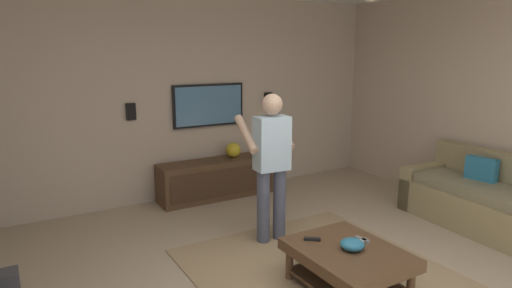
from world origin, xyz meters
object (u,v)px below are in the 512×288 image
object	(u,v)px
wall_speaker_right	(131,112)
person_standing	(271,159)
vase_round	(233,150)
remote_white	(360,242)
media_console	(217,179)
wall_speaker_left	(268,100)
couch	(486,201)
tv	(209,105)
remote_black	(312,239)
bowl	(352,244)
remote_grey	(362,240)
coffee_table	(348,260)

from	to	relation	value
wall_speaker_right	person_standing	bearing A→B (deg)	-152.40
vase_round	remote_white	bearing A→B (deg)	175.55
media_console	wall_speaker_right	xyz separation A→B (m)	(0.25, 1.11, 1.02)
vase_round	wall_speaker_left	xyz separation A→B (m)	(0.22, -0.74, 0.68)
person_standing	vase_round	world-z (taller)	person_standing
person_standing	wall_speaker_right	world-z (taller)	person_standing
couch	vase_round	distance (m)	3.35
tv	wall_speaker_right	size ratio (longest dim) A/B	4.91
remote_white	remote_black	bearing A→B (deg)	142.14
media_console	remote_white	bearing A→B (deg)	1.15
tv	person_standing	distance (m)	1.92
bowl	wall_speaker_left	xyz separation A→B (m)	(3.15, -1.12, 0.89)
tv	remote_white	world-z (taller)	tv
couch	bowl	bearing A→B (deg)	10.38
wall_speaker_left	remote_grey	bearing A→B (deg)	163.32
remote_black	wall_speaker_right	size ratio (longest dim) A/B	0.68
person_standing	wall_speaker_right	bearing A→B (deg)	32.20
tv	vase_round	xyz separation A→B (m)	(-0.21, -0.28, -0.65)
remote_grey	wall_speaker_left	distance (m)	3.33
media_console	remote_white	world-z (taller)	media_console
wall_speaker_left	wall_speaker_right	bearing A→B (deg)	90.00
remote_grey	remote_black	bearing A→B (deg)	51.89
remote_black	remote_grey	world-z (taller)	same
bowl	coffee_table	bearing A→B (deg)	36.84
remote_grey	wall_speaker_right	distance (m)	3.41
coffee_table	remote_white	distance (m)	0.21
media_console	tv	bearing A→B (deg)	180.00
coffee_table	tv	xyz separation A→B (m)	(3.11, -0.12, 1.02)
wall_speaker_left	couch	bearing A→B (deg)	-156.12
media_console	wall_speaker_right	size ratio (longest dim) A/B	7.73
remote_black	wall_speaker_left	bearing A→B (deg)	-75.99
coffee_table	media_console	bearing A→B (deg)	-2.37
couch	person_standing	world-z (taller)	person_standing
remote_grey	wall_speaker_right	size ratio (longest dim) A/B	0.68
person_standing	bowl	distance (m)	1.35
couch	person_standing	size ratio (longest dim) A/B	1.19
media_console	remote_grey	distance (m)	2.82
remote_white	wall_speaker_left	xyz separation A→B (m)	(3.09, -0.96, 0.92)
couch	coffee_table	distance (m)	2.42
remote_white	wall_speaker_right	xyz separation A→B (m)	(3.09, 1.17, 0.88)
remote_grey	vase_round	world-z (taller)	vase_round
person_standing	media_console	bearing A→B (deg)	0.16
couch	remote_black	xyz separation A→B (m)	(0.05, 2.57, 0.09)
media_console	remote_white	xyz separation A→B (m)	(-2.83, -0.06, 0.14)
wall_speaker_right	couch	bearing A→B (deg)	-130.19
tv	vase_round	bearing A→B (deg)	53.67
tv	vase_round	world-z (taller)	tv
media_console	wall_speaker_left	size ratio (longest dim) A/B	7.73
remote_white	remote_black	size ratio (longest dim) A/B	1.00
coffee_table	vase_round	bearing A→B (deg)	-7.82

